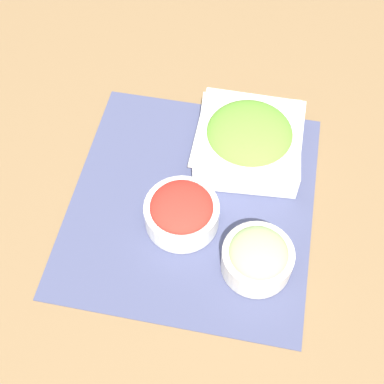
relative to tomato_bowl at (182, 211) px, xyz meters
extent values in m
plane|color=olive|center=(0.05, -0.01, -0.04)|extent=(3.00, 3.00, 0.00)
cube|color=#474C70|center=(0.05, -0.01, -0.04)|extent=(0.48, 0.45, 0.00)
cylinder|color=white|center=(0.00, 0.00, -0.01)|extent=(0.13, 0.13, 0.05)
torus|color=white|center=(0.00, 0.00, 0.01)|extent=(0.13, 0.13, 0.01)
ellipsoid|color=red|center=(0.00, 0.00, 0.01)|extent=(0.11, 0.11, 0.04)
cube|color=white|center=(0.18, -0.09, 0.00)|extent=(0.21, 0.21, 0.06)
cube|color=white|center=(0.18, -0.09, 0.03)|extent=(0.20, 0.20, 0.00)
ellipsoid|color=#6BAD38|center=(0.18, -0.09, 0.03)|extent=(0.16, 0.16, 0.06)
cylinder|color=silver|center=(-0.06, -0.14, -0.01)|extent=(0.12, 0.12, 0.05)
torus|color=silver|center=(-0.06, -0.14, 0.02)|extent=(0.12, 0.12, 0.01)
ellipsoid|color=#A8CC7F|center=(-0.06, -0.14, 0.02)|extent=(0.10, 0.10, 0.04)
camera|label=1|loc=(-0.48, -0.11, 0.81)|focal=50.00mm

